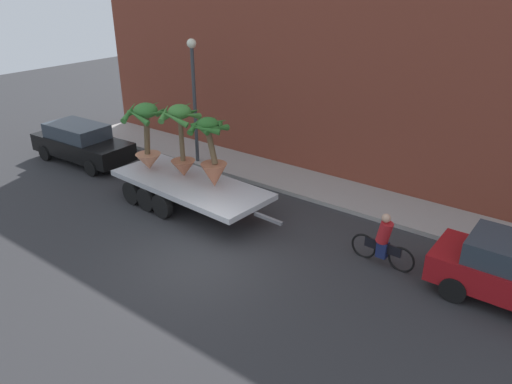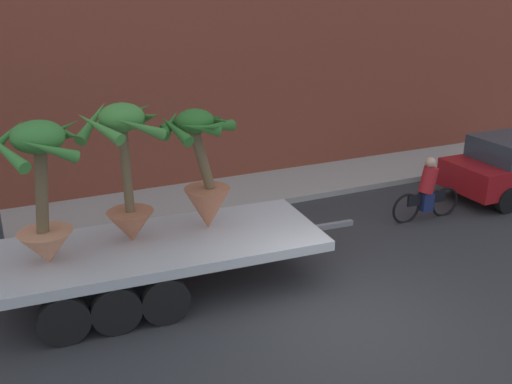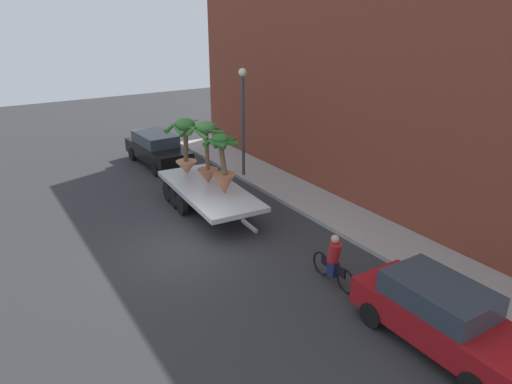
% 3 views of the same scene
% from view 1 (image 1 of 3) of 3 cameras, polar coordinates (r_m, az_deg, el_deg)
% --- Properties ---
extents(ground_plane, '(60.00, 60.00, 0.00)m').
position_cam_1_polar(ground_plane, '(13.53, -6.47, -8.03)').
color(ground_plane, '#2D2D30').
extents(sidewalk, '(24.00, 2.20, 0.15)m').
position_cam_1_polar(sidewalk, '(17.85, 6.94, 0.68)').
color(sidewalk, '#A39E99').
rests_on(sidewalk, ground).
extents(building_facade, '(24.00, 1.20, 9.29)m').
position_cam_1_polar(building_facade, '(18.03, 10.55, 15.88)').
color(building_facade, brown).
rests_on(building_facade, ground).
extents(flatbed_trailer, '(6.67, 2.55, 0.98)m').
position_cam_1_polar(flatbed_trailer, '(16.25, -8.38, 0.74)').
color(flatbed_trailer, '#B7BABF').
rests_on(flatbed_trailer, ground).
extents(potted_palm_rear, '(1.36, 1.37, 2.24)m').
position_cam_1_polar(potted_palm_rear, '(15.17, -5.24, 4.50)').
color(potted_palm_rear, '#B26647').
rests_on(potted_palm_rear, flatbed_trailer).
extents(potted_palm_middle, '(1.47, 1.52, 2.44)m').
position_cam_1_polar(potted_palm_middle, '(16.00, -8.76, 6.27)').
color(potted_palm_middle, '#B26647').
rests_on(potted_palm_middle, flatbed_trailer).
extents(potted_palm_front, '(1.60, 1.66, 2.34)m').
position_cam_1_polar(potted_palm_front, '(16.83, -12.70, 6.67)').
color(potted_palm_front, tan).
rests_on(potted_palm_front, flatbed_trailer).
extents(cyclist, '(1.84, 0.36, 1.54)m').
position_cam_1_polar(cyclist, '(13.42, 14.74, -5.72)').
color(cyclist, black).
rests_on(cyclist, ground).
extents(trailing_car, '(4.63, 1.96, 1.58)m').
position_cam_1_polar(trailing_car, '(21.23, -19.87, 5.49)').
color(trailing_car, black).
rests_on(trailing_car, ground).
extents(street_lamp, '(0.36, 0.36, 4.83)m').
position_cam_1_polar(street_lamp, '(19.19, -7.34, 12.30)').
color(street_lamp, '#383D42').
rests_on(street_lamp, sidewalk).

